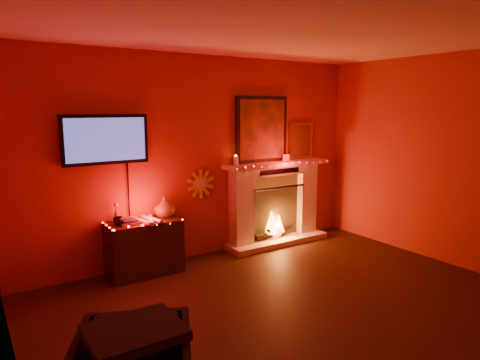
# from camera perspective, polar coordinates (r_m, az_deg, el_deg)

# --- Properties ---
(room) EXTENTS (5.00, 5.00, 5.00)m
(room) POSITION_cam_1_polar(r_m,az_deg,el_deg) (3.79, 13.31, -0.73)
(room) COLOR black
(room) RESTS_ON ground
(floor) EXTENTS (5.00, 5.00, 0.00)m
(floor) POSITION_cam_1_polar(r_m,az_deg,el_deg) (4.24, 12.57, -18.99)
(floor) COLOR black
(floor) RESTS_ON ground
(fireplace) EXTENTS (1.72, 0.40, 2.18)m
(fireplace) POSITION_cam_1_polar(r_m,az_deg,el_deg) (6.40, 4.61, -2.04)
(fireplace) COLOR beige
(fireplace) RESTS_ON floor
(tv) EXTENTS (1.00, 0.07, 1.24)m
(tv) POSITION_cam_1_polar(r_m,az_deg,el_deg) (5.22, -17.47, 5.14)
(tv) COLOR black
(tv) RESTS_ON room
(sunburst_clock) EXTENTS (0.40, 0.03, 0.40)m
(sunburst_clock) POSITION_cam_1_polar(r_m,az_deg,el_deg) (5.79, -5.26, -0.52)
(sunburst_clock) COLOR gold
(sunburst_clock) RESTS_ON room
(console_table) EXTENTS (0.88, 0.51, 0.93)m
(console_table) POSITION_cam_1_polar(r_m,az_deg,el_deg) (5.39, -12.53, -8.36)
(console_table) COLOR black
(console_table) RESTS_ON floor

